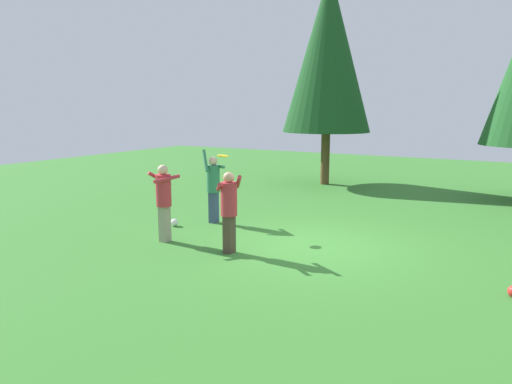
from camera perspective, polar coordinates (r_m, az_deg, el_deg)
ground_plane at (r=10.35m, az=6.87°, el=-6.57°), size 40.00×40.00×0.00m
person_thrower at (r=12.18m, az=-5.22°, el=1.04°), size 0.69×0.68×1.92m
person_catcher at (r=9.61m, az=-3.31°, el=-1.61°), size 0.73×0.74×1.70m
person_bystander at (r=10.61m, az=-11.16°, el=-0.51°), size 0.69×0.73×1.74m
frisbee at (r=11.16m, az=-4.03°, el=4.41°), size 0.30×0.30×0.06m
ball_white at (r=12.12m, az=-9.90°, el=-3.68°), size 0.19×0.19×0.19m
tree_left at (r=18.57m, az=8.75°, el=16.39°), size 3.35×3.35×8.00m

